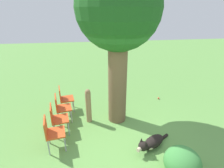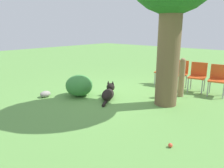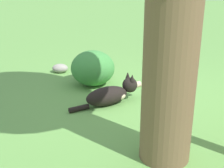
{
  "view_description": "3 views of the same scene",
  "coord_description": "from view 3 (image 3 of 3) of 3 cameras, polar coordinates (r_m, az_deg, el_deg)",
  "views": [
    {
      "loc": [
        -0.76,
        -3.47,
        3.05
      ],
      "look_at": [
        -0.09,
        1.08,
        1.09
      ],
      "focal_mm": 28.0,
      "sensor_mm": 36.0,
      "label": 1
    },
    {
      "loc": [
        4.66,
        3.28,
        1.8
      ],
      "look_at": [
        0.6,
        -0.3,
        0.4
      ],
      "focal_mm": 35.0,
      "sensor_mm": 36.0,
      "label": 2
    },
    {
      "loc": [
        0.48,
        3.74,
        1.87
      ],
      "look_at": [
        0.63,
        -0.22,
        0.36
      ],
      "focal_mm": 50.0,
      "sensor_mm": 36.0,
      "label": 3
    }
  ],
  "objects": [
    {
      "name": "ground_plane",
      "position": [
        4.21,
        8.55,
        -5.81
      ],
      "size": [
        30.0,
        30.0,
        0.0
      ],
      "primitive_type": "plane",
      "color": "#609947"
    },
    {
      "name": "dog",
      "position": [
        4.47,
        -0.01,
        -1.82
      ],
      "size": [
        1.02,
        0.69,
        0.41
      ],
      "rotation": [
        0.0,
        0.0,
        3.69
      ],
      "color": "black",
      "rests_on": "ground_plane"
    },
    {
      "name": "garden_rock",
      "position": [
        5.89,
        -9.47,
        2.86
      ],
      "size": [
        0.29,
        0.23,
        0.16
      ],
      "color": "gray",
      "rests_on": "ground_plane"
    },
    {
      "name": "low_shrub",
      "position": [
        5.16,
        -3.54,
        2.93
      ],
      "size": [
        0.72,
        0.72,
        0.58
      ],
      "color": "#3D843D",
      "rests_on": "ground_plane"
    }
  ]
}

